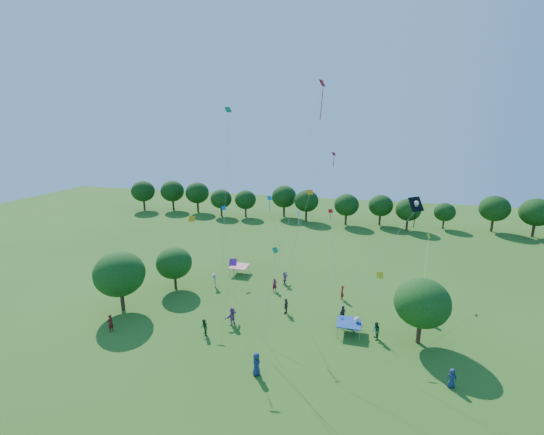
{
  "coord_description": "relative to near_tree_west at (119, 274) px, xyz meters",
  "views": [
    {
      "loc": [
        7.84,
        -15.64,
        18.78
      ],
      "look_at": [
        0.0,
        14.0,
        11.0
      ],
      "focal_mm": 24.0,
      "sensor_mm": 36.0,
      "label": 1
    }
  ],
  "objects": [
    {
      "name": "small_kite_9",
      "position": [
        6.4,
        5.03,
        4.1
      ],
      "size": [
        1.87,
        5.26,
        8.18
      ],
      "color": "orange"
    },
    {
      "name": "crowd_person_5",
      "position": [
        15.01,
        10.44,
        -3.22
      ],
      "size": [
        0.6,
        1.57,
        1.66
      ],
      "primitive_type": "imported",
      "rotation": [
        0.0,
        0.0,
        1.54
      ],
      "color": "#9B5A7E",
      "rests_on": "ground"
    },
    {
      "name": "crowd_person_4",
      "position": [
        22.43,
        3.36,
        -3.17
      ],
      "size": [
        0.9,
        1.13,
        1.76
      ],
      "primitive_type": "imported",
      "rotation": [
        0.0,
        0.0,
        1.09
      ],
      "color": "#3F3933",
      "rests_on": "ground"
    },
    {
      "name": "small_kite_1",
      "position": [
        19.11,
        -4.66,
        6.48
      ],
      "size": [
        4.02,
        2.05,
        13.22
      ],
      "color": "orange"
    },
    {
      "name": "crowd_person_3",
      "position": [
        7.04,
        7.54,
        -3.19
      ],
      "size": [
        1.02,
        1.22,
        1.72
      ],
      "primitive_type": "imported",
      "rotation": [
        0.0,
        0.0,
        5.27
      ],
      "color": "#BCB996",
      "rests_on": "ground"
    },
    {
      "name": "small_kite_0",
      "position": [
        20.39,
        11.02,
        8.18
      ],
      "size": [
        1.34,
        4.41,
        14.59
      ],
      "color": "#BB0B33"
    },
    {
      "name": "crowd_person_1",
      "position": [
        14.29,
        8.32,
        -3.24
      ],
      "size": [
        0.72,
        0.68,
        1.62
      ],
      "primitive_type": "imported",
      "rotation": [
        0.0,
        0.0,
        0.68
      ],
      "color": "maroon",
      "rests_on": "ground"
    },
    {
      "name": "small_kite_2",
      "position": [
        30.81,
        11.53,
        1.4
      ],
      "size": [
        1.96,
        11.23,
        5.45
      ],
      "color": "#EAF215"
    },
    {
      "name": "small_kite_4",
      "position": [
        6.15,
        13.31,
        3.19
      ],
      "size": [
        2.15,
        5.27,
        7.21
      ],
      "color": "blue"
    },
    {
      "name": "small_kite_10",
      "position": [
        25.32,
        1.31,
        1.55
      ],
      "size": [
        2.38,
        1.38,
        5.05
      ],
      "color": "gold"
    },
    {
      "name": "red_high_kite",
      "position": [
        18.64,
        5.57,
        14.71
      ],
      "size": [
        3.89,
        8.86,
        21.71
      ],
      "color": "red"
    },
    {
      "name": "crowd_person_0",
      "position": [
        16.55,
        -6.2,
        -3.11
      ],
      "size": [
        0.85,
        1.05,
        1.87
      ],
      "primitive_type": "imported",
      "rotation": [
        0.0,
        0.0,
        2.02
      ],
      "color": "navy",
      "rests_on": "ground"
    },
    {
      "name": "tent_red_stripe",
      "position": [
        8.53,
        12.14,
        -3.01
      ],
      "size": [
        2.2,
        2.2,
        1.1
      ],
      "color": "red",
      "rests_on": "ground"
    },
    {
      "name": "near_tree_east",
      "position": [
        29.19,
        1.57,
        -0.16
      ],
      "size": [
        4.75,
        4.75,
        6.03
      ],
      "color": "#422B19",
      "rests_on": "ground"
    },
    {
      "name": "crowd_person_10",
      "position": [
        16.69,
        3.61,
        -3.22
      ],
      "size": [
        0.56,
        1.02,
        1.66
      ],
      "primitive_type": "imported",
      "rotation": [
        0.0,
        0.0,
        4.59
      ],
      "color": "#453E37",
      "rests_on": "ground"
    },
    {
      "name": "near_tree_west",
      "position": [
        0.0,
        0.0,
        0.0
      ],
      "size": [
        5.11,
        5.11,
        6.36
      ],
      "color": "#422B19",
      "rests_on": "ground"
    },
    {
      "name": "crowd_person_6",
      "position": [
        30.86,
        -3.87,
        -3.29
      ],
      "size": [
        0.8,
        0.51,
        1.52
      ],
      "primitive_type": "imported",
      "rotation": [
        0.0,
        0.0,
        3.29
      ],
      "color": "#1A294D",
      "rests_on": "ground"
    },
    {
      "name": "crowd_person_8",
      "position": [
        25.54,
        1.11,
        -3.2
      ],
      "size": [
        0.61,
        0.91,
        1.7
      ],
      "primitive_type": "imported",
      "rotation": [
        0.0,
        0.0,
        4.91
      ],
      "color": "#265834",
      "rests_on": "ground"
    },
    {
      "name": "crowd_person_9",
      "position": [
        23.84,
        1.79,
        -3.24
      ],
      "size": [
        1.14,
        0.73,
        1.61
      ],
      "primitive_type": "imported",
      "rotation": [
        0.0,
        0.0,
        6.55
      ],
      "color": "beige",
      "rests_on": "ground"
    },
    {
      "name": "tent_blue",
      "position": [
        23.15,
        1.61,
        -3.01
      ],
      "size": [
        2.2,
        2.2,
        1.1
      ],
      "color": "#163B95",
      "rests_on": "ground"
    },
    {
      "name": "small_kite_7",
      "position": [
        15.06,
        4.85,
        5.54
      ],
      "size": [
        2.13,
        1.69,
        10.7
      ],
      "color": "#0B72B2"
    },
    {
      "name": "small_kite_6",
      "position": [
        16.73,
        8.93,
        3.78
      ],
      "size": [
        1.03,
        0.75,
        8.27
      ],
      "color": "silver"
    },
    {
      "name": "small_kite_5",
      "position": [
        13.56,
        -2.76,
        3.0
      ],
      "size": [
        0.78,
        2.29,
        6.75
      ],
      "color": "purple"
    },
    {
      "name": "crowd_person_12",
      "position": [
        30.48,
        5.49,
        -3.28
      ],
      "size": [
        0.65,
        0.85,
        1.54
      ],
      "primitive_type": "imported",
      "rotation": [
        0.0,
        0.0,
        4.35
      ],
      "color": "navy",
      "rests_on": "ground"
    },
    {
      "name": "pirate_kite",
      "position": [
        27.66,
        0.44,
        8.54
      ],
      "size": [
        7.22,
        1.31,
        12.0
      ],
      "color": "black"
    },
    {
      "name": "crowd_person_7",
      "position": [
        1.54,
        -3.87,
        -3.2
      ],
      "size": [
        0.5,
        0.69,
        1.7
      ],
      "primitive_type": "imported",
      "rotation": [
        0.0,
        0.0,
        4.57
      ],
      "color": "maroon",
      "rests_on": "ground"
    },
    {
      "name": "small_kite_8",
      "position": [
        20.62,
        7.61,
        4.32
      ],
      "size": [
        1.26,
        0.61,
        9.0
      ],
      "color": "red"
    },
    {
      "name": "crowd_person_13",
      "position": [
        22.01,
        8.17,
        -3.21
      ],
      "size": [
        0.45,
        0.66,
        1.69
      ],
      "primitive_type": "imported",
      "rotation": [
        0.0,
        0.0,
        4.63
      ],
      "color": "maroon",
      "rests_on": "ground"
    },
    {
      "name": "small_kite_11",
      "position": [
        9.92,
        5.53,
        11.8
      ],
      "size": [
        3.46,
        4.97,
        19.2
      ],
      "color": "#157843"
    },
    {
      "name": "crowd_person_11",
      "position": [
        12.12,
        0.19,
        -3.14
      ],
      "size": [
        1.08,
        1.8,
        1.82
      ],
      "primitive_type": "imported",
      "rotation": [
        0.0,
        0.0,
        4.42
      ],
      "color": "#945691",
      "rests_on": "ground"
    },
    {
      "name": "small_kite_3",
      "position": [
        17.05,
        -3.04,
        3.6
      ],
      "size": [
        1.11,
        0.83,
        8.04
      ],
      "color": "#178349"
    },
    {
      "name": "near_tree_north",
      "position": [
        2.74,
        6.04,
        -0.82
      ],
      "size": [
        4.12,
        4.12,
        5.09
      ],
      "color": "#422B19",
      "rests_on": "ground"
    },
    {
      "name": "crowd_person_2",
      "position": [
        10.29,
        -2.22,
        -3.25
      ],
      "size": [
        0.75,
        0.89,
        1.59
      ],
      "primitive_type": "imported",
      "rotation": [
        0.0,
        0.0,
        5.22
      ],
      "color": "#214E21",
      "rests_on": "ground"
    },
    {
      "name": "treeline",
      "position": [
        14.38,
        41.62,
        0.04
      ],
      "size": [
        88.01,
        8.77,
        6.77
      ],
      "color": "#422B19",
      "rests_on": "ground"
    }
  ]
}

